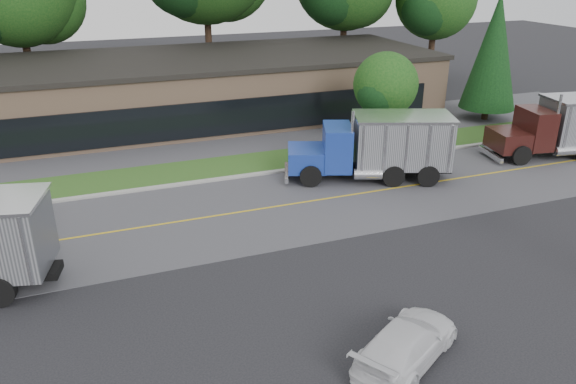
% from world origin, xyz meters
% --- Properties ---
extents(ground, '(140.00, 140.00, 0.00)m').
position_xyz_m(ground, '(0.00, 0.00, 0.00)').
color(ground, '#2C2C30').
rests_on(ground, ground).
extents(road, '(60.00, 8.00, 0.02)m').
position_xyz_m(road, '(0.00, 9.00, 0.00)').
color(road, '#5D5D63').
rests_on(road, ground).
extents(center_line, '(60.00, 0.12, 0.01)m').
position_xyz_m(center_line, '(0.00, 9.00, 0.00)').
color(center_line, gold).
rests_on(center_line, ground).
extents(curb, '(60.00, 0.30, 0.12)m').
position_xyz_m(curb, '(0.00, 13.20, 0.00)').
color(curb, '#9E9E99').
rests_on(curb, ground).
extents(grass_verge, '(60.00, 3.40, 0.03)m').
position_xyz_m(grass_verge, '(0.00, 15.00, 0.00)').
color(grass_verge, '#275A1F').
rests_on(grass_verge, ground).
extents(far_parking, '(60.00, 7.00, 0.02)m').
position_xyz_m(far_parking, '(0.00, 20.00, 0.00)').
color(far_parking, '#5D5D63').
rests_on(far_parking, ground).
extents(strip_mall, '(32.00, 12.00, 4.00)m').
position_xyz_m(strip_mall, '(2.00, 26.00, 2.00)').
color(strip_mall, tan).
rests_on(strip_mall, ground).
extents(tree_far_e, '(7.60, 7.15, 10.84)m').
position_xyz_m(tree_far_e, '(24.12, 31.09, 6.91)').
color(tree_far_e, '#382619').
rests_on(tree_far_e, ground).
extents(evergreen_right, '(3.80, 3.80, 8.64)m').
position_xyz_m(evergreen_right, '(20.00, 18.00, 4.75)').
color(evergreen_right, '#382619').
rests_on(evergreen_right, ground).
extents(tree_verge, '(4.01, 3.77, 5.72)m').
position_xyz_m(tree_verge, '(10.06, 15.05, 3.63)').
color(tree_verge, '#382619').
rests_on(tree_verge, ground).
extents(dump_truck_blue, '(8.60, 5.19, 3.36)m').
position_xyz_m(dump_truck_blue, '(7.23, 10.57, 1.81)').
color(dump_truck_blue, black).
rests_on(dump_truck_blue, ground).
extents(dump_truck_maroon, '(8.25, 3.90, 3.36)m').
position_xyz_m(dump_truck_maroon, '(19.18, 10.08, 1.80)').
color(dump_truck_maroon, black).
rests_on(dump_truck_maroon, ground).
extents(rally_car, '(4.47, 3.62, 1.22)m').
position_xyz_m(rally_car, '(0.98, -2.37, 0.61)').
color(rally_car, white).
rests_on(rally_car, ground).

